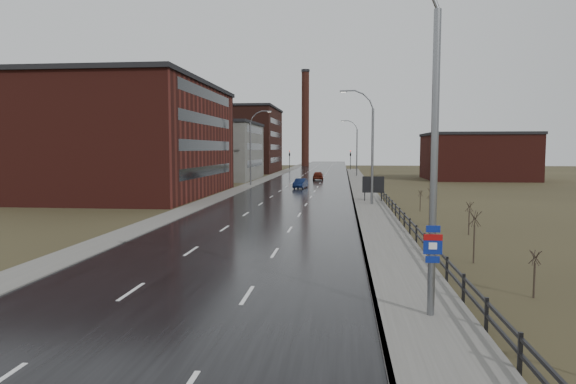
% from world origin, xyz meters
% --- Properties ---
extents(ground, '(320.00, 320.00, 0.00)m').
position_xyz_m(ground, '(0.00, 0.00, 0.00)').
color(ground, '#2D2819').
rests_on(ground, ground).
extents(road, '(14.00, 300.00, 0.06)m').
position_xyz_m(road, '(0.00, 60.00, 0.03)').
color(road, black).
rests_on(road, ground).
extents(sidewalk_right, '(3.20, 180.00, 0.18)m').
position_xyz_m(sidewalk_right, '(8.60, 35.00, 0.09)').
color(sidewalk_right, '#595651').
rests_on(sidewalk_right, ground).
extents(curb_right, '(0.16, 180.00, 0.18)m').
position_xyz_m(curb_right, '(7.08, 35.00, 0.09)').
color(curb_right, slate).
rests_on(curb_right, ground).
extents(sidewalk_left, '(2.40, 260.00, 0.12)m').
position_xyz_m(sidewalk_left, '(-8.20, 60.00, 0.06)').
color(sidewalk_left, '#595651').
rests_on(sidewalk_left, ground).
extents(warehouse_near, '(22.44, 28.56, 13.50)m').
position_xyz_m(warehouse_near, '(-20.99, 45.00, 6.76)').
color(warehouse_near, '#471914').
rests_on(warehouse_near, ground).
extents(warehouse_mid, '(16.32, 20.40, 10.50)m').
position_xyz_m(warehouse_mid, '(-17.99, 78.00, 5.26)').
color(warehouse_mid, slate).
rests_on(warehouse_mid, ground).
extents(warehouse_far, '(26.52, 24.48, 15.50)m').
position_xyz_m(warehouse_far, '(-22.99, 108.00, 7.76)').
color(warehouse_far, '#331611').
rests_on(warehouse_far, ground).
extents(building_right, '(18.36, 16.32, 8.50)m').
position_xyz_m(building_right, '(30.30, 82.00, 4.26)').
color(building_right, '#471914').
rests_on(building_right, ground).
extents(smokestack, '(2.70, 2.70, 30.70)m').
position_xyz_m(smokestack, '(-6.00, 150.00, 15.50)').
color(smokestack, '#331611').
rests_on(smokestack, ground).
extents(streetlight_main, '(3.91, 0.29, 12.11)m').
position_xyz_m(streetlight_main, '(8.47, 2.00, 6.06)').
color(streetlight_main, slate).
rests_on(streetlight_main, ground).
extents(streetlight_right_mid, '(3.36, 0.28, 11.35)m').
position_xyz_m(streetlight_right_mid, '(8.50, 36.00, 5.84)').
color(streetlight_right_mid, slate).
rests_on(streetlight_right_mid, ground).
extents(streetlight_left, '(3.36, 0.28, 11.35)m').
position_xyz_m(streetlight_left, '(-7.70, 62.00, 5.84)').
color(streetlight_left, slate).
rests_on(streetlight_left, ground).
extents(streetlight_right_far, '(3.36, 0.28, 11.35)m').
position_xyz_m(streetlight_right_far, '(8.50, 90.00, 5.84)').
color(streetlight_right_far, slate).
rests_on(streetlight_right_far, ground).
extents(guardrail, '(0.10, 53.05, 1.10)m').
position_xyz_m(guardrail, '(10.30, 18.31, 0.71)').
color(guardrail, black).
rests_on(guardrail, ground).
extents(shrub_b, '(0.44, 0.46, 1.82)m').
position_xyz_m(shrub_b, '(13.11, 4.98, 0.97)').
color(shrub_b, '#382D23').
rests_on(shrub_b, ground).
extents(shrub_c, '(0.61, 0.65, 2.60)m').
position_xyz_m(shrub_c, '(12.34, 10.81, 1.38)').
color(shrub_c, '#382D23').
rests_on(shrub_c, ground).
extents(shrub_d, '(0.52, 0.55, 2.18)m').
position_xyz_m(shrub_d, '(14.14, 19.39, 1.16)').
color(shrub_d, '#382D23').
rests_on(shrub_d, ground).
extents(shrub_e, '(0.65, 0.69, 2.76)m').
position_xyz_m(shrub_e, '(12.38, 23.43, 1.47)').
color(shrub_e, '#382D23').
rests_on(shrub_e, ground).
extents(shrub_f, '(0.46, 0.49, 1.93)m').
position_xyz_m(shrub_f, '(12.88, 31.97, 1.02)').
color(shrub_f, '#382D23').
rests_on(shrub_f, ground).
extents(billboard, '(2.26, 0.17, 2.75)m').
position_xyz_m(billboard, '(9.10, 39.07, 1.82)').
color(billboard, black).
rests_on(billboard, ground).
extents(traffic_light_left, '(0.58, 2.73, 5.30)m').
position_xyz_m(traffic_light_left, '(-8.00, 120.00, 4.60)').
color(traffic_light_left, black).
rests_on(traffic_light_left, ground).
extents(traffic_light_right, '(0.58, 2.73, 5.30)m').
position_xyz_m(traffic_light_right, '(8.00, 120.00, 4.60)').
color(traffic_light_right, black).
rests_on(traffic_light_right, ground).
extents(car_near, '(1.95, 4.27, 1.36)m').
position_xyz_m(car_near, '(0.01, 57.34, 0.68)').
color(car_near, '#0B173A').
rests_on(car_near, ground).
extents(car_far, '(1.98, 4.67, 1.58)m').
position_xyz_m(car_far, '(1.60, 76.62, 0.79)').
color(car_far, '#4E160D').
rests_on(car_far, ground).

